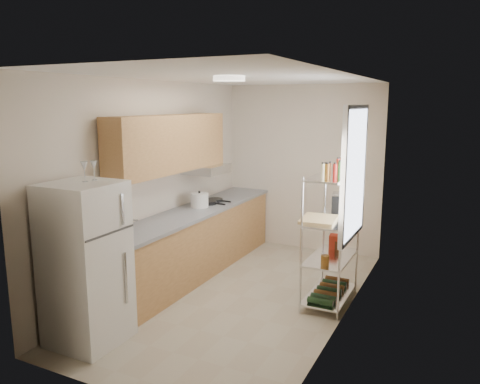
{
  "coord_description": "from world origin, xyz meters",
  "views": [
    {
      "loc": [
        2.36,
        -4.82,
        2.32
      ],
      "look_at": [
        -0.14,
        0.25,
        1.24
      ],
      "focal_mm": 35.0,
      "sensor_mm": 36.0,
      "label": 1
    }
  ],
  "objects_px": {
    "refrigerator": "(86,264)",
    "frying_pan_large": "(215,200)",
    "espresso_machine": "(339,204)",
    "cutting_board": "(319,219)",
    "rice_cooker": "(199,200)"
  },
  "relations": [
    {
      "from": "cutting_board",
      "to": "rice_cooker",
      "type": "bearing_deg",
      "value": 166.77
    },
    {
      "from": "cutting_board",
      "to": "espresso_machine",
      "type": "relative_size",
      "value": 1.9
    },
    {
      "from": "refrigerator",
      "to": "espresso_machine",
      "type": "relative_size",
      "value": 6.24
    },
    {
      "from": "refrigerator",
      "to": "cutting_board",
      "type": "relative_size",
      "value": 3.28
    },
    {
      "from": "rice_cooker",
      "to": "frying_pan_large",
      "type": "distance_m",
      "value": 0.44
    },
    {
      "from": "rice_cooker",
      "to": "espresso_machine",
      "type": "distance_m",
      "value": 1.94
    },
    {
      "from": "refrigerator",
      "to": "frying_pan_large",
      "type": "xyz_separation_m",
      "value": [
        -0.06,
        2.65,
        0.13
      ]
    },
    {
      "from": "rice_cooker",
      "to": "cutting_board",
      "type": "distance_m",
      "value": 1.88
    },
    {
      "from": "cutting_board",
      "to": "frying_pan_large",
      "type": "bearing_deg",
      "value": 154.84
    },
    {
      "from": "frying_pan_large",
      "to": "espresso_machine",
      "type": "relative_size",
      "value": 0.93
    },
    {
      "from": "frying_pan_large",
      "to": "cutting_board",
      "type": "xyz_separation_m",
      "value": [
        1.83,
        -0.86,
        0.11
      ]
    },
    {
      "from": "refrigerator",
      "to": "espresso_machine",
      "type": "xyz_separation_m",
      "value": [
        1.88,
        2.2,
        0.34
      ]
    },
    {
      "from": "frying_pan_large",
      "to": "cutting_board",
      "type": "bearing_deg",
      "value": -19.97
    },
    {
      "from": "refrigerator",
      "to": "rice_cooker",
      "type": "xyz_separation_m",
      "value": [
        -0.06,
        2.22,
        0.2
      ]
    },
    {
      "from": "refrigerator",
      "to": "espresso_machine",
      "type": "height_order",
      "value": "refrigerator"
    }
  ]
}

